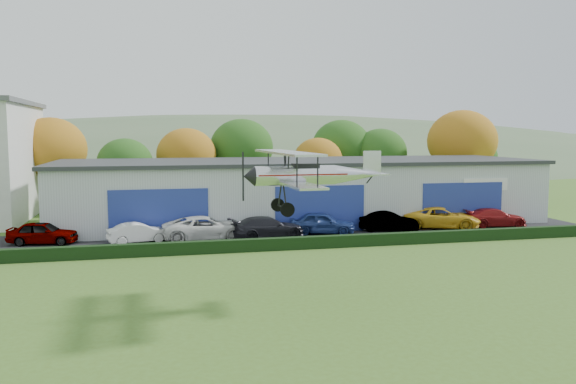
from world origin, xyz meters
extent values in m
plane|color=#45631F|center=(0.00, 0.00, 0.00)|extent=(300.00, 300.00, 0.00)
cube|color=black|center=(3.00, 21.00, 0.03)|extent=(48.00, 9.00, 0.05)
cube|color=black|center=(3.00, 16.20, 0.40)|extent=(46.00, 0.60, 0.80)
cube|color=#B2B7BC|center=(5.00, 28.00, 2.50)|extent=(40.00, 12.00, 5.00)
cube|color=#2D3033|center=(5.00, 28.00, 5.15)|extent=(40.60, 12.60, 0.30)
cube|color=navy|center=(-7.00, 21.95, 1.80)|extent=(7.00, 0.12, 3.60)
cube|color=navy|center=(5.00, 21.95, 1.80)|extent=(7.00, 0.12, 3.60)
cube|color=navy|center=(17.00, 21.95, 1.80)|extent=(7.00, 0.12, 3.60)
cylinder|color=#3D2614|center=(-17.00, 40.00, 1.57)|extent=(0.36, 0.36, 3.15)
ellipsoid|color=#976D12|center=(-17.00, 40.00, 6.03)|extent=(6.84, 6.84, 6.16)
cylinder|color=#3D2614|center=(-10.00, 38.00, 1.22)|extent=(0.36, 0.36, 2.45)
ellipsoid|color=#1E4C14|center=(-10.00, 38.00, 4.69)|extent=(5.32, 5.32, 4.79)
cylinder|color=#3D2614|center=(-4.00, 40.00, 1.40)|extent=(0.36, 0.36, 2.80)
ellipsoid|color=#976D12|center=(-4.00, 40.00, 5.36)|extent=(6.08, 6.08, 5.47)
cylinder|color=#3D2614|center=(2.00, 42.00, 1.57)|extent=(0.36, 0.36, 3.15)
ellipsoid|color=#1E4C14|center=(2.00, 42.00, 6.03)|extent=(6.84, 6.84, 6.16)
cylinder|color=#3D2614|center=(10.00, 40.00, 1.22)|extent=(0.36, 0.36, 2.45)
ellipsoid|color=#976D12|center=(10.00, 40.00, 4.69)|extent=(5.32, 5.32, 4.79)
cylinder|color=#3D2614|center=(18.00, 42.00, 1.40)|extent=(0.36, 0.36, 2.80)
ellipsoid|color=#1E4C14|center=(18.00, 42.00, 5.36)|extent=(6.08, 6.08, 5.47)
cylinder|color=#3D2614|center=(26.00, 38.00, 1.75)|extent=(0.36, 0.36, 3.50)
ellipsoid|color=#976D12|center=(26.00, 38.00, 6.70)|extent=(7.60, 7.60, 6.84)
cylinder|color=#3D2614|center=(30.00, 42.00, 1.22)|extent=(0.36, 0.36, 2.45)
ellipsoid|color=#1E4C14|center=(30.00, 42.00, 4.69)|extent=(5.32, 5.32, 4.79)
cylinder|color=#3D2614|center=(14.00, 44.00, 1.57)|extent=(0.36, 0.36, 3.15)
ellipsoid|color=#1E4C14|center=(14.00, 44.00, 6.03)|extent=(6.84, 6.84, 6.16)
ellipsoid|color=#4C6642|center=(20.00, 140.00, -15.40)|extent=(320.00, 196.00, 56.00)
ellipsoid|color=#4C6642|center=(90.00, 140.00, -9.90)|extent=(240.00, 126.00, 36.00)
imported|color=gray|center=(-14.78, 21.62, 0.83)|extent=(4.79, 2.56, 1.55)
imported|color=silver|center=(-8.41, 20.53, 0.75)|extent=(4.45, 2.42, 1.39)
imported|color=silver|center=(-3.83, 20.66, 0.89)|extent=(6.19, 3.14, 1.68)
imported|color=black|center=(0.53, 20.23, 0.84)|extent=(5.74, 3.17, 1.58)
imported|color=navy|center=(4.94, 21.12, 0.88)|extent=(5.21, 3.34, 1.65)
imported|color=gray|center=(10.24, 21.11, 0.80)|extent=(4.80, 3.10, 1.49)
imported|color=gold|center=(14.89, 21.50, 0.89)|extent=(6.61, 4.76, 1.67)
imported|color=maroon|center=(19.48, 21.21, 0.78)|extent=(5.23, 2.55, 1.46)
cylinder|color=silver|center=(-1.18, 4.94, 5.71)|extent=(3.72, 1.00, 0.87)
cone|color=silver|center=(1.74, 5.03, 5.71)|extent=(2.17, 0.95, 0.87)
cone|color=black|center=(-3.27, 4.87, 5.71)|extent=(0.52, 0.89, 0.87)
cube|color=maroon|center=(-0.89, 4.95, 5.75)|extent=(4.11, 1.03, 0.06)
cube|color=black|center=(-0.69, 4.95, 6.11)|extent=(1.19, 0.62, 0.24)
cube|color=silver|center=(-1.37, 4.93, 5.41)|extent=(1.45, 7.04, 0.10)
cube|color=silver|center=(-1.57, 4.92, 6.73)|extent=(1.56, 7.43, 0.10)
cylinder|color=black|center=(-1.72, 2.39, 6.08)|extent=(0.06, 0.06, 1.26)
cylinder|color=black|center=(-0.85, 2.42, 6.08)|extent=(0.06, 0.06, 1.26)
cylinder|color=black|center=(-1.89, 7.44, 6.08)|extent=(0.06, 0.06, 1.26)
cylinder|color=black|center=(-1.02, 7.47, 6.08)|extent=(0.06, 0.06, 1.26)
cylinder|color=black|center=(-1.55, 4.58, 6.39)|extent=(0.07, 0.21, 0.73)
cylinder|color=black|center=(-1.58, 5.26, 6.39)|extent=(0.07, 0.21, 0.73)
cylinder|color=black|center=(-1.75, 4.50, 4.88)|extent=(0.09, 0.68, 1.19)
cylinder|color=black|center=(-1.77, 5.33, 4.88)|extent=(0.09, 0.68, 1.19)
cylinder|color=black|center=(-1.76, 4.92, 4.30)|extent=(0.13, 1.85, 0.07)
cylinder|color=black|center=(-1.73, 4.04, 4.30)|extent=(0.63, 0.16, 0.62)
cylinder|color=black|center=(-1.79, 5.79, 4.30)|extent=(0.63, 0.16, 0.62)
cylinder|color=black|center=(2.42, 5.06, 5.46)|extent=(0.36, 0.07, 0.41)
cube|color=silver|center=(2.42, 5.06, 5.75)|extent=(0.96, 2.56, 0.06)
cube|color=silver|center=(2.52, 5.06, 6.24)|extent=(0.88, 0.09, 1.07)
cube|color=black|center=(-3.53, 4.86, 5.71)|extent=(0.06, 0.12, 2.14)
camera|label=1|loc=(-7.32, -20.00, 7.59)|focal=36.05mm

